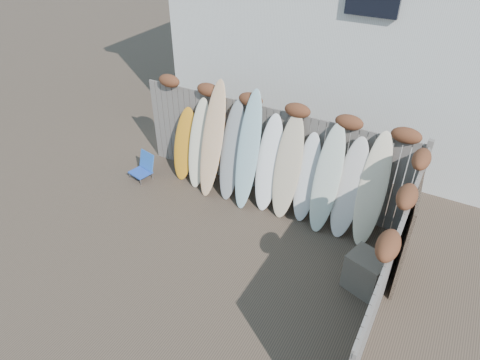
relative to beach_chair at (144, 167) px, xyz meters
The scene contains 18 objects.
ground 3.10m from the beach_chair, 29.07° to the right, with size 80.00×80.00×0.00m, color #493A2D.
back_fence 3.04m from the beach_chair, 18.00° to the left, with size 6.05×0.28×2.24m.
right_fence 5.89m from the beach_chair, 12.35° to the right, with size 0.28×4.40×2.24m.
house 6.62m from the beach_chair, 57.41° to the left, with size 8.50×5.50×6.33m.
beach_chair is the anchor object (origin of this frame).
wooden_crate 5.41m from the beach_chair, ahead, with size 0.60×0.50×0.70m, color #62584A.
lattice_panel 5.82m from the beach_chair, ahead, with size 0.05×1.20×1.81m, color #46352A.
surfboard_0 1.11m from the beach_chair, 34.04° to the left, with size 0.54×0.07×1.69m, color orange.
surfboard_1 1.50m from the beach_chair, 21.98° to the left, with size 0.47×0.07×2.02m, color beige.
surfboard_2 1.94m from the beach_chair, 14.42° to the left, with size 0.49×0.07×2.54m, color #E9BC89.
surfboard_3 2.26m from the beach_chair, 12.70° to the left, with size 0.48×0.07×2.16m, color gray.
surfboard_4 2.69m from the beach_chair, ahead, with size 0.46×0.07×2.50m, color #94BCC4.
surfboard_5 3.04m from the beach_chair, ahead, with size 0.50×0.07×2.05m, color white.
surfboard_6 3.45m from the beach_chair, ahead, with size 0.53×0.07×2.17m, color beige.
surfboard_7 3.81m from the beach_chair, ahead, with size 0.45×0.07×1.84m, color silver.
surfboard_8 4.25m from the beach_chair, ahead, with size 0.50×0.07×2.20m, color silver.
surfboard_9 4.66m from the beach_chair, ahead, with size 0.53×0.07×2.02m, color silver.
surfboard_10 5.08m from the beach_chair, ahead, with size 0.50×0.07×2.23m, color #FBE8C2.
Camera 1 is at (3.22, -4.60, 5.66)m, focal length 32.00 mm.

